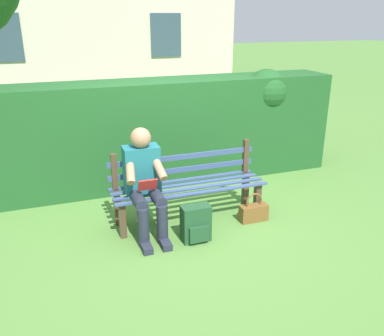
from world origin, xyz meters
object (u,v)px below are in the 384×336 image
(handbag, at_px, (254,212))
(park_bench, at_px, (187,185))
(person_seated, at_px, (145,180))
(backpack, at_px, (196,224))

(handbag, bearing_deg, park_bench, -26.90)
(park_bench, distance_m, person_seated, 0.59)
(person_seated, relative_size, backpack, 2.91)
(person_seated, distance_m, backpack, 0.71)
(backpack, bearing_deg, park_bench, -99.66)
(backpack, distance_m, handbag, 0.81)
(park_bench, height_order, person_seated, person_seated)
(person_seated, height_order, backpack, person_seated)
(backpack, xyz_separation_m, handbag, (-0.78, -0.18, -0.08))
(person_seated, xyz_separation_m, handbag, (-1.23, 0.19, -0.50))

